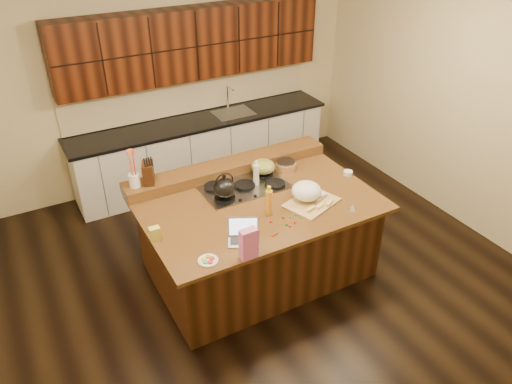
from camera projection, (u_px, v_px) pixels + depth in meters
room at (258, 164)px, 4.92m from camera, size 5.52×5.02×2.72m
island at (258, 236)px, 5.39m from camera, size 2.40×1.60×0.92m
back_ledge at (228, 167)px, 5.64m from camera, size 2.40×0.30×0.12m
cooktop at (245, 186)px, 5.36m from camera, size 0.92×0.52×0.05m
back_counter at (199, 115)px, 6.90m from camera, size 3.70×0.66×2.40m
kettle at (225, 188)px, 5.07m from camera, size 0.30×0.30×0.21m
green_bowl at (263, 166)px, 5.53m from camera, size 0.34×0.34×0.15m
laptop at (243, 234)px, 4.56m from camera, size 0.35×0.33×0.20m
oil_bottle at (269, 203)px, 4.87m from camera, size 0.08×0.08×0.27m
vinegar_bottle at (256, 175)px, 5.35m from camera, size 0.07×0.07×0.25m
wooden_tray at (308, 194)px, 5.08m from camera, size 0.62×0.53×0.21m
ramekin_a at (321, 195)px, 5.20m from camera, size 0.10×0.10×0.04m
ramekin_b at (348, 173)px, 5.60m from camera, size 0.13×0.13×0.04m
ramekin_c at (306, 185)px, 5.38m from camera, size 0.13×0.13×0.04m
strainer_bowl at (286, 166)px, 5.69m from camera, size 0.30×0.30×0.09m
kitchen_timer at (353, 207)px, 4.99m from camera, size 0.08×0.08×0.07m
pink_bag at (249, 244)px, 4.29m from camera, size 0.16×0.09×0.29m
candy_plate at (208, 261)px, 4.32m from camera, size 0.22×0.22×0.01m
package_box at (155, 234)px, 4.55m from camera, size 0.10×0.07×0.14m
utensil_crock at (135, 180)px, 5.13m from camera, size 0.13×0.13×0.14m
knife_block at (148, 173)px, 5.17m from camera, size 0.17×0.21×0.23m
gumdrop_0 at (295, 222)px, 4.80m from camera, size 0.02×0.02×0.02m
gumdrop_1 at (286, 224)px, 4.77m from camera, size 0.02×0.02×0.02m
gumdrop_2 at (283, 217)px, 4.87m from camera, size 0.02×0.02×0.02m
gumdrop_3 at (277, 233)px, 4.66m from camera, size 0.02×0.02×0.02m
gumdrop_4 at (273, 236)px, 4.62m from camera, size 0.02×0.02×0.02m
gumdrop_5 at (301, 218)px, 4.86m from camera, size 0.02×0.02×0.02m
gumdrop_6 at (271, 222)px, 4.81m from camera, size 0.02×0.02×0.02m
gumdrop_7 at (291, 217)px, 4.88m from camera, size 0.02×0.02×0.02m
gumdrop_8 at (290, 226)px, 4.75m from camera, size 0.02×0.02×0.02m
gumdrop_9 at (294, 215)px, 4.91m from camera, size 0.02×0.02×0.02m
gumdrop_10 at (275, 234)px, 4.64m from camera, size 0.02×0.02×0.02m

